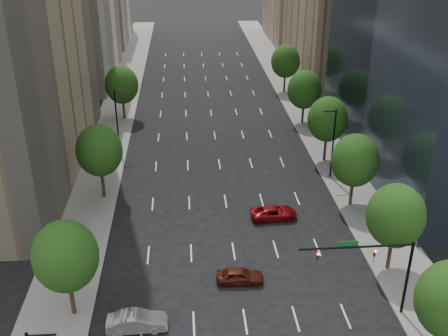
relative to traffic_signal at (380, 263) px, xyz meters
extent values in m
cube|color=slate|center=(-26.03, 30.00, -5.10)|extent=(6.00, 200.00, 0.15)
cube|color=slate|center=(4.97, 30.00, -5.10)|extent=(6.00, 200.00, 0.15)
cube|color=beige|center=(-35.53, 106.00, 3.83)|extent=(14.00, 26.00, 18.00)
cube|color=#8C7759|center=(14.47, 103.00, 2.83)|extent=(14.00, 26.00, 16.00)
cylinder|color=#382316|center=(3.47, 6.00, -3.17)|extent=(0.36, 0.36, 4.00)
ellipsoid|color=#1E3B10|center=(3.47, 6.00, 0.59)|extent=(5.20, 5.20, 5.98)
cylinder|color=#382316|center=(3.47, 18.00, -3.22)|extent=(0.36, 0.36, 3.90)
ellipsoid|color=#1E3B10|center=(3.47, 18.00, 0.44)|extent=(5.20, 5.20, 5.98)
cylinder|color=#382316|center=(3.47, 30.00, -3.12)|extent=(0.36, 0.36, 4.10)
ellipsoid|color=#1E3B10|center=(3.47, 30.00, 0.73)|extent=(5.20, 5.20, 5.98)
cylinder|color=#382316|center=(3.47, 44.00, -3.27)|extent=(0.36, 0.36, 3.80)
ellipsoid|color=#1E3B10|center=(3.47, 44.00, 0.30)|extent=(5.20, 5.20, 5.98)
cylinder|color=#382316|center=(3.47, 60.00, -3.17)|extent=(0.36, 0.36, 4.00)
ellipsoid|color=#1E3B10|center=(3.47, 60.00, 0.59)|extent=(5.20, 5.20, 5.98)
cylinder|color=#382316|center=(-24.53, 2.00, -3.17)|extent=(0.36, 0.36, 4.00)
ellipsoid|color=#1E3B10|center=(-24.53, 2.00, 0.59)|extent=(5.20, 5.20, 5.98)
cylinder|color=#382316|center=(-24.53, 22.00, -3.10)|extent=(0.36, 0.36, 4.15)
ellipsoid|color=#1E3B10|center=(-24.53, 22.00, 0.80)|extent=(5.20, 5.20, 5.98)
cylinder|color=#382316|center=(-24.53, 48.00, -3.20)|extent=(0.36, 0.36, 3.95)
ellipsoid|color=#1E3B10|center=(-24.53, 48.00, 0.52)|extent=(5.20, 5.20, 5.98)
cylinder|color=black|center=(2.97, 25.00, -0.67)|extent=(0.20, 0.20, 9.00)
cylinder|color=black|center=(2.17, 25.00, 3.63)|extent=(1.60, 0.14, 0.14)
cylinder|color=black|center=(-23.23, -10.00, 3.63)|extent=(1.60, 0.14, 0.14)
cylinder|color=black|center=(-24.03, 35.00, -0.67)|extent=(0.20, 0.20, 9.00)
cylinder|color=black|center=(-23.23, 35.00, 3.63)|extent=(1.60, 0.14, 0.14)
cylinder|color=black|center=(2.47, 0.00, -1.67)|extent=(0.24, 0.24, 7.00)
cylinder|color=black|center=(-2.03, 0.00, 1.63)|extent=(9.00, 0.18, 0.18)
imported|color=black|center=(-0.53, 0.00, 1.08)|extent=(0.18, 0.22, 1.10)
imported|color=black|center=(-5.03, 0.00, 1.08)|extent=(0.18, 0.22, 1.10)
sphere|color=#FF0C07|center=(-0.53, -0.18, 1.28)|extent=(0.20, 0.20, 0.20)
sphere|color=#FF0C07|center=(-5.03, -0.18, 1.28)|extent=(0.20, 0.20, 0.20)
cube|color=#0C591E|center=(-2.73, 0.00, 1.98)|extent=(1.60, 0.06, 0.45)
imported|color=#44160B|center=(-10.43, 5.11, -4.45)|extent=(4.31, 1.89, 1.44)
imported|color=gray|center=(-19.19, -0.22, -4.38)|extent=(4.86, 1.86, 1.58)
imported|color=maroon|center=(-5.64, 15.83, -4.47)|extent=(5.19, 2.67, 1.40)
camera|label=1|loc=(-14.84, -33.39, 24.92)|focal=42.82mm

